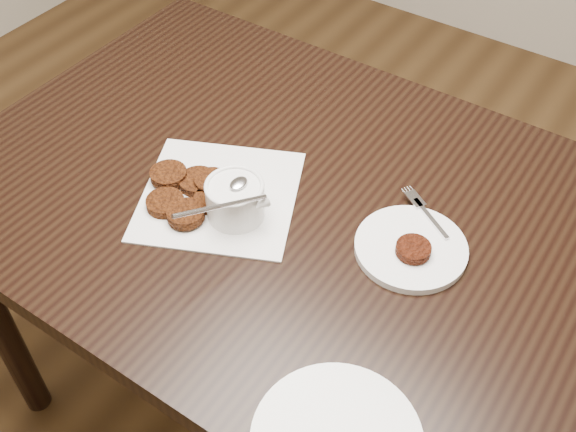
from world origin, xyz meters
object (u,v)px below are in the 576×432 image
object	(u,v)px
sauce_ramekin	(234,185)
table	(310,330)
napkin	(219,196)
plate_with_patty	(411,245)

from	to	relation	value
sauce_ramekin	table	bearing A→B (deg)	42.20
napkin	sauce_ramekin	distance (m)	0.09
napkin	plate_with_patty	size ratio (longest dim) A/B	1.46
plate_with_patty	table	bearing A→B (deg)	-179.17
napkin	sauce_ramekin	xyz separation A→B (m)	(0.05, -0.02, 0.07)
table	plate_with_patty	xyz separation A→B (m)	(0.18, 0.00, 0.39)
table	napkin	world-z (taller)	napkin
plate_with_patty	napkin	bearing A→B (deg)	-167.47
table	sauce_ramekin	bearing A→B (deg)	-137.80
napkin	plate_with_patty	bearing A→B (deg)	12.53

